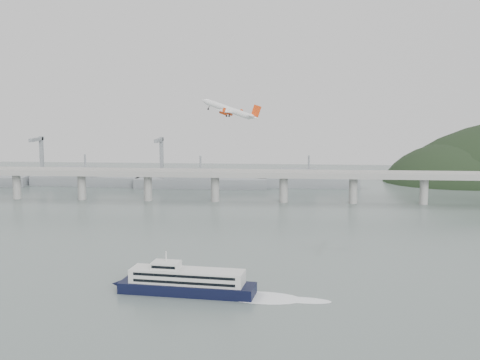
{
  "coord_description": "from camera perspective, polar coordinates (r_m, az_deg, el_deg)",
  "views": [
    {
      "loc": [
        25.54,
        -260.74,
        79.5
      ],
      "look_at": [
        0.0,
        55.0,
        36.0
      ],
      "focal_mm": 48.0,
      "sensor_mm": 36.0,
      "label": 1
    }
  ],
  "objects": [
    {
      "name": "airliner",
      "position": [
        354.62,
        -0.92,
        6.24
      ],
      "size": [
        34.9,
        32.08,
        13.42
      ],
      "rotation": [
        0.05,
        -0.31,
        2.91
      ],
      "color": "white",
      "rests_on": "ground"
    },
    {
      "name": "ground",
      "position": [
        273.79,
        -0.94,
        -9.06
      ],
      "size": [
        900.0,
        900.0,
        0.0
      ],
      "primitive_type": "plane",
      "color": "slate",
      "rests_on": "ground"
    },
    {
      "name": "distant_fleet",
      "position": [
        560.88,
        -14.23,
        0.07
      ],
      "size": [
        453.0,
        60.9,
        40.0
      ],
      "color": "gray",
      "rests_on": "ground"
    },
    {
      "name": "ferry",
      "position": [
        258.82,
        -4.71,
        -9.04
      ],
      "size": [
        89.22,
        22.43,
        16.84
      ],
      "rotation": [
        0.0,
        0.0,
        -0.11
      ],
      "color": "black",
      "rests_on": "ground"
    },
    {
      "name": "bridge",
      "position": [
        465.64,
        1.3,
        0.18
      ],
      "size": [
        800.0,
        22.0,
        23.9
      ],
      "color": "#989896",
      "rests_on": "ground"
    }
  ]
}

